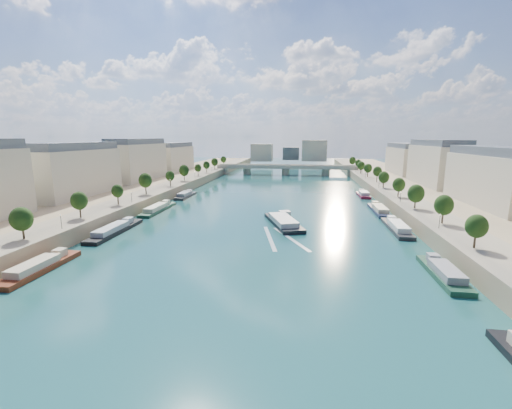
% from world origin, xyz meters
% --- Properties ---
extents(ground, '(700.00, 700.00, 0.00)m').
position_xyz_m(ground, '(0.00, 100.00, 0.00)').
color(ground, '#0D383A').
rests_on(ground, ground).
extents(quay_left, '(44.00, 520.00, 5.00)m').
position_xyz_m(quay_left, '(-72.00, 100.00, 2.50)').
color(quay_left, '#9E8460').
rests_on(quay_left, ground).
extents(quay_right, '(44.00, 520.00, 5.00)m').
position_xyz_m(quay_right, '(72.00, 100.00, 2.50)').
color(quay_right, '#9E8460').
rests_on(quay_right, ground).
extents(pave_left, '(14.00, 520.00, 0.10)m').
position_xyz_m(pave_left, '(-57.00, 100.00, 5.05)').
color(pave_left, gray).
rests_on(pave_left, quay_left).
extents(pave_right, '(14.00, 520.00, 0.10)m').
position_xyz_m(pave_right, '(57.00, 100.00, 5.05)').
color(pave_right, gray).
rests_on(pave_right, quay_right).
extents(trees_left, '(4.80, 268.80, 8.26)m').
position_xyz_m(trees_left, '(-55.00, 102.00, 10.48)').
color(trees_left, '#382B1E').
rests_on(trees_left, ground).
extents(trees_right, '(4.80, 268.80, 8.26)m').
position_xyz_m(trees_right, '(55.00, 110.00, 10.48)').
color(trees_right, '#382B1E').
rests_on(trees_right, ground).
extents(lamps_left, '(0.36, 200.36, 4.28)m').
position_xyz_m(lamps_left, '(-52.50, 90.00, 7.78)').
color(lamps_left, black).
rests_on(lamps_left, ground).
extents(lamps_right, '(0.36, 200.36, 4.28)m').
position_xyz_m(lamps_right, '(52.50, 105.00, 7.78)').
color(lamps_right, black).
rests_on(lamps_right, ground).
extents(buildings_left, '(16.00, 226.00, 23.20)m').
position_xyz_m(buildings_left, '(-85.00, 112.00, 16.45)').
color(buildings_left, beige).
rests_on(buildings_left, ground).
extents(buildings_right, '(16.00, 226.00, 23.20)m').
position_xyz_m(buildings_right, '(85.00, 112.00, 16.45)').
color(buildings_right, beige).
rests_on(buildings_right, ground).
extents(skyline, '(79.00, 42.00, 22.00)m').
position_xyz_m(skyline, '(3.19, 319.52, 14.66)').
color(skyline, beige).
rests_on(skyline, ground).
extents(bridge, '(112.00, 12.00, 8.15)m').
position_xyz_m(bridge, '(0.00, 224.65, 5.08)').
color(bridge, '#C1B79E').
rests_on(bridge, ground).
extents(tour_barge, '(16.09, 27.89, 3.72)m').
position_xyz_m(tour_barge, '(7.71, 62.80, 1.00)').
color(tour_barge, black).
rests_on(tour_barge, ground).
extents(wake, '(16.02, 25.66, 0.04)m').
position_xyz_m(wake, '(7.71, 46.18, 0.02)').
color(wake, silver).
rests_on(wake, ground).
extents(moored_barges_left, '(5.00, 160.88, 3.60)m').
position_xyz_m(moored_barges_left, '(-45.50, 43.62, 0.84)').
color(moored_barges_left, '#161F31').
rests_on(moored_barges_left, ground).
extents(moored_barges_right, '(5.00, 159.46, 3.60)m').
position_xyz_m(moored_barges_right, '(45.50, 56.09, 0.84)').
color(moored_barges_right, black).
rests_on(moored_barges_right, ground).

